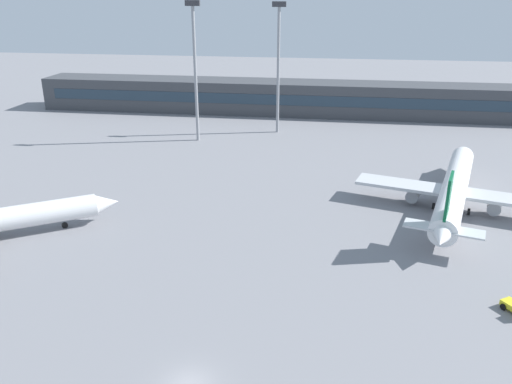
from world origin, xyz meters
name	(u,v)px	position (x,y,z in m)	size (l,w,h in m)	color
ground_plane	(256,209)	(0.00, 40.00, 0.00)	(400.00, 400.00, 0.00)	gray
terminal_building	(293,98)	(0.00, 109.98, 4.50)	(144.72, 12.13, 9.00)	#3F4247
airplane_mid	(455,188)	(31.26, 45.89, 3.32)	(30.69, 43.17, 10.88)	white
floodlight_tower_west	(195,64)	(-19.62, 78.66, 17.51)	(3.20, 0.80, 30.83)	gray
floodlight_tower_east	(278,61)	(-2.10, 88.86, 17.30)	(3.20, 0.80, 30.42)	gray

